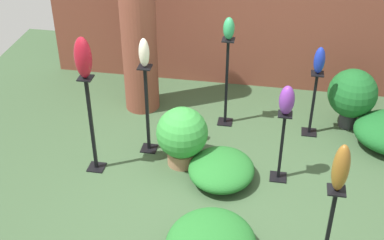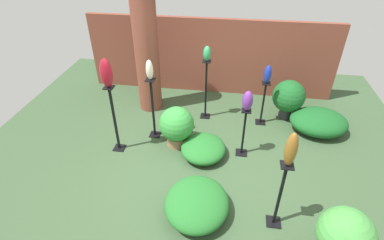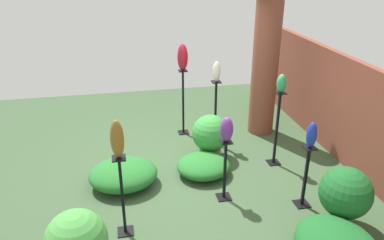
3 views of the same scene
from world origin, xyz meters
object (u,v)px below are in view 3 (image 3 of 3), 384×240
(art_vase_bronze, at_px, (117,139))
(art_vase_ivory, at_px, (217,71))
(pedestal_jade, at_px, (276,132))
(potted_plant_back_center, at_px, (345,194))
(brick_pillar, at_px, (265,62))
(pedestal_cobalt, at_px, (305,180))
(art_vase_ruby, at_px, (183,57))
(pedestal_bronze, at_px, (123,200))
(potted_plant_front_left, at_px, (210,135))
(pedestal_ruby, at_px, (183,105))
(pedestal_violet, at_px, (225,173))
(pedestal_ivory, at_px, (215,116))
(art_vase_cobalt, at_px, (312,135))
(art_vase_violet, at_px, (227,130))
(art_vase_jade, at_px, (281,83))

(art_vase_bronze, height_order, art_vase_ivory, same)
(pedestal_jade, distance_m, potted_plant_back_center, 1.68)
(brick_pillar, height_order, art_vase_bronze, brick_pillar)
(pedestal_cobalt, relative_size, art_vase_ruby, 1.88)
(pedestal_bronze, distance_m, potted_plant_front_left, 2.24)
(pedestal_jade, height_order, pedestal_ruby, pedestal_ruby)
(pedestal_violet, bearing_deg, pedestal_bronze, -71.96)
(pedestal_violet, bearing_deg, potted_plant_back_center, 55.69)
(pedestal_ivory, bearing_deg, art_vase_ivory, 0.00)
(pedestal_ruby, bearing_deg, art_vase_cobalt, 25.34)
(art_vase_bronze, height_order, potted_plant_front_left, art_vase_bronze)
(art_vase_violet, bearing_deg, pedestal_cobalt, 70.06)
(pedestal_ivory, bearing_deg, brick_pillar, 108.68)
(potted_plant_back_center, bearing_deg, pedestal_ivory, -158.54)
(pedestal_ruby, xyz_separation_m, art_vase_bronze, (2.68, -1.23, 0.74))
(pedestal_ivory, bearing_deg, potted_plant_back_center, 21.46)
(pedestal_cobalt, distance_m, art_vase_violet, 1.29)
(pedestal_violet, distance_m, pedestal_jade, 1.35)
(pedestal_bronze, relative_size, pedestal_ivory, 0.90)
(art_vase_violet, bearing_deg, pedestal_bronze, -71.96)
(potted_plant_front_left, bearing_deg, art_vase_ivory, 156.64)
(pedestal_bronze, height_order, art_vase_ruby, art_vase_ruby)
(pedestal_cobalt, xyz_separation_m, potted_plant_back_center, (0.51, 0.27, 0.08))
(pedestal_ruby, relative_size, art_vase_bronze, 2.67)
(art_vase_violet, bearing_deg, art_vase_ivory, 169.93)
(art_vase_violet, relative_size, art_vase_ivory, 0.98)
(pedestal_violet, distance_m, pedestal_ruby, 2.23)
(art_vase_cobalt, relative_size, art_vase_bronze, 0.75)
(pedestal_jade, distance_m, art_vase_cobalt, 1.26)
(pedestal_cobalt, bearing_deg, art_vase_jade, 177.20)
(pedestal_cobalt, height_order, art_vase_jade, art_vase_jade)
(pedestal_bronze, bearing_deg, brick_pillar, 132.14)
(pedestal_violet, xyz_separation_m, potted_plant_front_left, (-1.19, 0.09, 0.01))
(art_vase_bronze, bearing_deg, pedestal_violet, 108.04)
(pedestal_bronze, height_order, pedestal_ruby, pedestal_ruby)
(brick_pillar, height_order, art_vase_violet, brick_pillar)
(pedestal_jade, xyz_separation_m, potted_plant_front_left, (-0.41, -1.00, -0.16))
(pedestal_ruby, bearing_deg, pedestal_violet, 5.04)
(art_vase_violet, distance_m, potted_plant_front_left, 1.37)
(pedestal_jade, relative_size, pedestal_ivory, 1.05)
(brick_pillar, relative_size, pedestal_ruby, 2.19)
(art_vase_violet, height_order, potted_plant_front_left, art_vase_violet)
(pedestal_bronze, bearing_deg, pedestal_cobalt, 92.08)
(pedestal_cobalt, height_order, potted_plant_front_left, pedestal_cobalt)
(pedestal_ivory, xyz_separation_m, potted_plant_front_left, (0.48, -0.21, -0.13))
(art_vase_ivory, bearing_deg, art_vase_cobalt, 19.77)
(art_vase_jade, bearing_deg, pedestal_cobalt, -2.80)
(pedestal_ivory, xyz_separation_m, art_vase_jade, (0.89, 0.79, 0.86))
(brick_pillar, distance_m, pedestal_violet, 2.60)
(pedestal_ruby, height_order, art_vase_bronze, art_vase_bronze)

